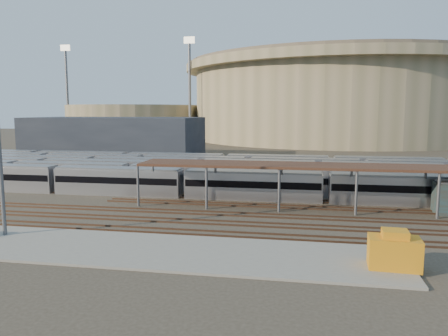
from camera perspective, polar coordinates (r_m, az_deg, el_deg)
ground at (r=51.24m, az=-3.24°, el=-5.67°), size 420.00×420.00×0.00m
apron at (r=39.19m, az=-15.76°, el=-9.94°), size 50.00×9.00×0.20m
subway_trains at (r=68.60m, az=1.00°, el=-0.77°), size 124.25×23.90×3.60m
inspection_shed at (r=53.89m, az=21.19°, el=-0.13°), size 60.30×6.00×5.30m
empty_tracks at (r=46.51m, az=-4.69°, el=-6.93°), size 170.00×9.62×0.18m
stadium at (r=189.01m, az=14.52°, el=8.71°), size 124.00×124.00×32.50m
secondary_arena at (r=192.43m, az=-11.63°, el=5.95°), size 56.00×56.00×14.00m
service_building at (r=113.76m, az=-13.99°, el=3.91°), size 42.00×20.00×10.00m
floodlight_0 at (r=164.15m, az=-4.50°, el=10.61°), size 4.00×1.00×38.40m
floodlight_1 at (r=194.51m, az=-19.81°, el=9.70°), size 4.00×1.00×38.40m
floodlight_3 at (r=209.82m, az=4.44°, el=9.92°), size 4.00×1.00×38.40m
yellow_equipment at (r=34.84m, az=21.33°, el=-10.26°), size 3.76×2.48×2.27m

